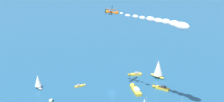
% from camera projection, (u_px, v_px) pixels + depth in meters
% --- Properties ---
extents(ground_plane, '(2000.00, 2000.00, 0.00)m').
position_uv_depth(ground_plane, '(112.00, 93.00, 186.32)').
color(ground_plane, '#1E517A').
extents(sailboat_far_stbd, '(7.56, 8.43, 11.44)m').
position_uv_depth(sailboat_far_stbd, '(158.00, 69.00, 201.25)').
color(sailboat_far_stbd, gold).
rests_on(sailboat_far_stbd, ground_plane).
extents(motorboat_inshore, '(7.60, 2.22, 2.19)m').
position_uv_depth(motorboat_inshore, '(134.00, 74.00, 205.54)').
color(motorboat_inshore, gold).
rests_on(motorboat_inshore, ground_plane).
extents(sailboat_offshore, '(4.90, 6.35, 8.16)m').
position_uv_depth(sailboat_offshore, '(38.00, 81.00, 189.93)').
color(sailboat_offshore, '#9E9993').
rests_on(sailboat_offshore, ground_plane).
extents(motorboat_ahead, '(5.66, 3.26, 1.60)m').
position_uv_depth(motorboat_ahead, '(80.00, 86.00, 192.59)').
color(motorboat_ahead, gold).
rests_on(motorboat_ahead, ground_plane).
extents(motorboat_mid_cluster, '(4.50, 11.45, 3.24)m').
position_uv_depth(motorboat_mid_cluster, '(135.00, 90.00, 187.49)').
color(motorboat_mid_cluster, gold).
rests_on(motorboat_mid_cluster, ground_plane).
extents(motorboat_outer_ring_a, '(8.34, 7.03, 2.53)m').
position_uv_depth(motorboat_outer_ring_a, '(160.00, 88.00, 189.97)').
color(motorboat_outer_ring_a, gold).
rests_on(motorboat_outer_ring_a, ground_plane).
extents(biplane_lead, '(6.66, 6.60, 3.68)m').
position_uv_depth(biplane_lead, '(112.00, 12.00, 171.34)').
color(biplane_lead, orange).
extents(wingwalker_lead, '(0.68, 0.73, 1.79)m').
position_uv_depth(wingwalker_lead, '(112.00, 7.00, 170.94)').
color(wingwalker_lead, '#1E4CB2').
extents(smoke_trail_lead, '(27.28, 26.31, 4.33)m').
position_uv_depth(smoke_trail_lead, '(168.00, 23.00, 155.21)').
color(smoke_trail_lead, white).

